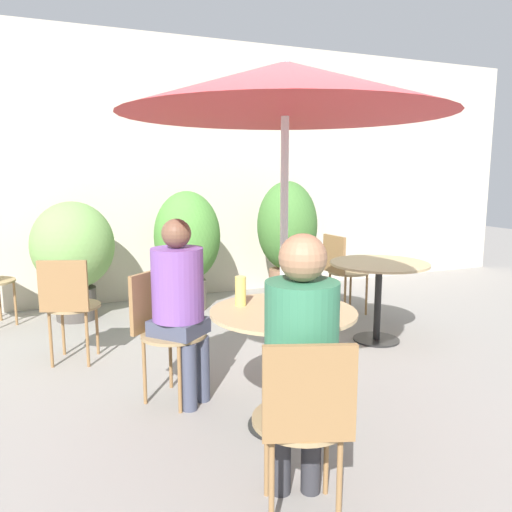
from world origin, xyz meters
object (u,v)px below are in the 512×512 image
object	(u,v)px
beer_glass_0	(320,304)
potted_plant_0	(73,250)
bistro_chair_0	(162,322)
cafe_table_far	(379,278)
bistro_chair_3	(342,266)
cafe_table_near	(283,335)
beer_glass_1	(241,291)
seated_person_1	(301,349)
potted_plant_2	(287,232)
seated_person_0	(180,295)
umbrella	(285,89)
bistro_chair_4	(69,300)
bistro_chair_1	(305,414)
potted_plant_1	(187,242)

from	to	relation	value
beer_glass_0	potted_plant_0	bearing A→B (deg)	109.45
bistro_chair_0	beer_glass_0	xyz separation A→B (m)	(0.64, -0.91, 0.28)
cafe_table_far	bistro_chair_3	bearing A→B (deg)	79.60
potted_plant_0	cafe_table_near	bearing A→B (deg)	-70.55
cafe_table_far	beer_glass_1	xyz separation A→B (m)	(-1.62, -0.86, 0.23)
cafe_table_near	seated_person_1	world-z (taller)	seated_person_1
cafe_table_near	potted_plant_2	bearing A→B (deg)	63.35
cafe_table_far	beer_glass_1	world-z (taller)	beer_glass_1
potted_plant_2	seated_person_0	bearing A→B (deg)	-130.19
beer_glass_0	beer_glass_1	world-z (taller)	same
seated_person_1	beer_glass_1	bearing A→B (deg)	-73.96
potted_plant_0	umbrella	world-z (taller)	umbrella
cafe_table_near	umbrella	world-z (taller)	umbrella
cafe_table_near	bistro_chair_4	size ratio (longest dim) A/B	0.99
cafe_table_near	bistro_chair_3	distance (m)	2.47
beer_glass_1	cafe_table_far	bearing A→B (deg)	27.95
bistro_chair_4	potted_plant_0	world-z (taller)	potted_plant_0
cafe_table_far	umbrella	xyz separation A→B (m)	(-1.43, -1.05, 1.34)
bistro_chair_0	umbrella	xyz separation A→B (m)	(0.55, -0.66, 1.39)
bistro_chair_3	bistro_chair_4	size ratio (longest dim) A/B	1.00
cafe_table_far	umbrella	size ratio (longest dim) A/B	0.41
potted_plant_2	bistro_chair_1	bearing A→B (deg)	-115.15
cafe_table_far	bistro_chair_0	world-z (taller)	bistro_chair_0
seated_person_1	potted_plant_1	size ratio (longest dim) A/B	0.96
umbrella	bistro_chair_4	bearing A→B (deg)	126.20
cafe_table_far	seated_person_0	distance (m)	1.97
bistro_chair_1	bistro_chair_4	xyz separation A→B (m)	(-0.80, 2.30, 0.00)
beer_glass_0	cafe_table_near	bearing A→B (deg)	109.49
potted_plant_2	cafe_table_far	bearing A→B (deg)	-87.00
potted_plant_2	potted_plant_1	bearing A→B (deg)	179.54
bistro_chair_4	seated_person_0	world-z (taller)	seated_person_0
bistro_chair_1	beer_glass_0	bearing A→B (deg)	-104.52
seated_person_0	potted_plant_2	world-z (taller)	potted_plant_2
cafe_table_far	bistro_chair_1	world-z (taller)	bistro_chair_1
bistro_chair_1	seated_person_0	distance (m)	1.38
seated_person_1	potted_plant_0	world-z (taller)	seated_person_1
cafe_table_far	bistro_chair_4	world-z (taller)	bistro_chair_4
cafe_table_near	bistro_chair_4	xyz separation A→B (m)	(-1.09, 1.49, -0.05)
bistro_chair_0	bistro_chair_3	distance (m)	2.47
bistro_chair_1	umbrella	world-z (taller)	umbrella
bistro_chair_0	bistro_chair_4	world-z (taller)	same
potted_plant_1	umbrella	size ratio (longest dim) A/B	0.63
cafe_table_near	beer_glass_1	bearing A→B (deg)	134.04
seated_person_1	potted_plant_0	distance (m)	3.53
bistro_chair_0	umbrella	size ratio (longest dim) A/B	0.41
bistro_chair_1	cafe_table_far	bearing A→B (deg)	-113.00
cafe_table_near	umbrella	distance (m)	1.35
seated_person_1	beer_glass_0	size ratio (longest dim) A/B	7.08
bistro_chair_4	beer_glass_0	world-z (taller)	beer_glass_0
beer_glass_0	potted_plant_2	world-z (taller)	potted_plant_2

